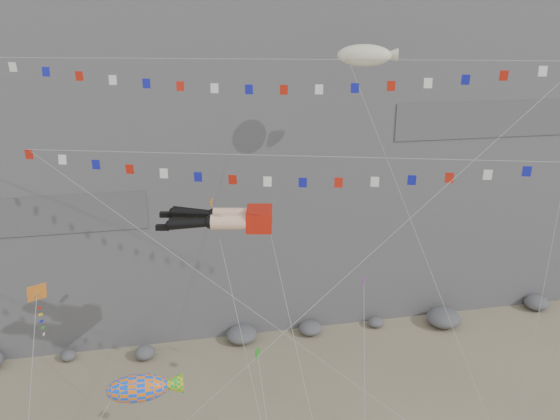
{
  "coord_description": "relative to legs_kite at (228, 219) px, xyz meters",
  "views": [
    {
      "loc": [
        -4.75,
        -23.06,
        25.72
      ],
      "look_at": [
        1.7,
        9.0,
        14.4
      ],
      "focal_mm": 35.0,
      "sensor_mm": 36.0,
      "label": 1
    }
  ],
  "objects": [
    {
      "name": "flag_banner_lower",
      "position": [
        2.93,
        -2.95,
        4.42
      ],
      "size": [
        27.78,
        11.03,
        23.12
      ],
      "color": "red",
      "rests_on": "ground"
    },
    {
      "name": "flag_banner_upper",
      "position": [
        2.42,
        0.06,
        9.25
      ],
      "size": [
        32.47,
        16.16,
        30.59
      ],
      "color": "red",
      "rests_on": "ground"
    },
    {
      "name": "small_kite_c",
      "position": [
        0.83,
        -5.86,
        -5.93
      ],
      "size": [
        1.13,
        10.63,
        13.19
      ],
      "color": "#1B9717",
      "rests_on": "ground"
    },
    {
      "name": "talus_boulders",
      "position": [
        1.75,
        9.12,
        -13.86
      ],
      "size": [
        60.0,
        3.0,
        1.2
      ],
      "primitive_type": null,
      "color": "slate",
      "rests_on": "ground"
    },
    {
      "name": "harlequin_kite",
      "position": [
        -10.07,
        -4.81,
        -1.51
      ],
      "size": [
        2.16,
        8.85,
        15.16
      ],
      "color": "red",
      "rests_on": "ground"
    },
    {
      "name": "small_kite_a",
      "position": [
        -0.78,
        0.83,
        0.21
      ],
      "size": [
        2.97,
        14.6,
        20.79
      ],
      "color": "orange",
      "rests_on": "ground"
    },
    {
      "name": "cliff",
      "position": [
        1.75,
        24.12,
        10.54
      ],
      "size": [
        80.0,
        28.0,
        50.0
      ],
      "primitive_type": "cube",
      "color": "slate",
      "rests_on": "ground"
    },
    {
      "name": "fish_windsock",
      "position": [
        -5.4,
        -7.89,
        -5.56
      ],
      "size": [
        9.87,
        5.54,
        12.73
      ],
      "color": "orange",
      "rests_on": "ground"
    },
    {
      "name": "legs_kite",
      "position": [
        0.0,
        0.0,
        0.0
      ],
      "size": [
        8.14,
        17.51,
        21.16
      ],
      "rotation": [
        0.0,
        0.0,
        -0.2
      ],
      "color": "red",
      "rests_on": "ground"
    },
    {
      "name": "small_kite_b",
      "position": [
        7.88,
        -2.7,
        -3.92
      ],
      "size": [
        4.11,
        12.22,
        16.11
      ],
      "color": "purple",
      "rests_on": "ground"
    },
    {
      "name": "blimp_windsock",
      "position": [
        9.86,
        4.63,
        9.1
      ],
      "size": [
        7.45,
        16.79,
        28.51
      ],
      "color": "#F1ECC6",
      "rests_on": "ground"
    }
  ]
}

